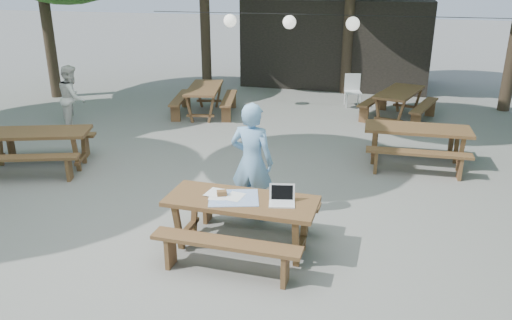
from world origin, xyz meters
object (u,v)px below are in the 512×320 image
at_px(second_person, 72,98).
at_px(plastic_chair, 352,97).
at_px(main_picnic_table, 242,224).
at_px(picnic_table_nw, 37,149).
at_px(woman, 252,162).

xyz_separation_m(second_person, plastic_chair, (6.26, 4.15, -0.52)).
height_order(main_picnic_table, second_person, second_person).
bearing_deg(picnic_table_nw, woman, -31.16).
bearing_deg(picnic_table_nw, main_picnic_table, -41.71).
height_order(woman, plastic_chair, woman).
bearing_deg(plastic_chair, second_person, -160.94).
xyz_separation_m(picnic_table_nw, woman, (4.56, -0.87, 0.52)).
distance_m(main_picnic_table, woman, 1.11).
height_order(picnic_table_nw, plastic_chair, plastic_chair).
distance_m(woman, plastic_chair, 7.59).
distance_m(picnic_table_nw, woman, 4.67).
xyz_separation_m(picnic_table_nw, second_person, (-0.92, 2.51, 0.39)).
relative_size(picnic_table_nw, plastic_chair, 2.59).
relative_size(picnic_table_nw, second_person, 1.51).
relative_size(main_picnic_table, picnic_table_nw, 0.86).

